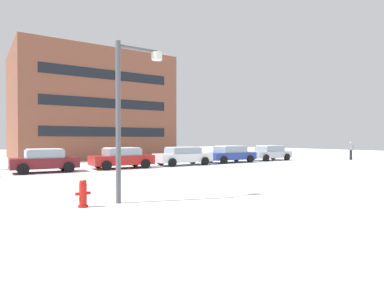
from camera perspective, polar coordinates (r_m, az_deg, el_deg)
name	(u,v)px	position (r m, az deg, el deg)	size (l,w,h in m)	color
fire_hydrant	(83,193)	(10.47, -18.31, -7.97)	(0.44, 0.30, 0.87)	red
street_lamp	(127,104)	(10.87, -11.13, 6.83)	(1.64, 0.36, 5.14)	#4C4F54
parked_car_maroon	(45,160)	(22.04, -24.12, -2.60)	(3.88, 2.10, 1.45)	maroon
parked_car_red	(122,158)	(23.42, -12.03, -2.33)	(4.26, 2.26, 1.44)	red
parked_car_white	(183,156)	(25.62, -1.58, -2.05)	(4.49, 2.18, 1.42)	white
parked_car_blue	(230,154)	(28.74, 6.63, -1.72)	(4.44, 2.25, 1.45)	#283D93
parked_car_silver	(270,153)	(32.25, 13.27, -1.48)	(4.26, 2.13, 1.42)	silver
pedestrian_crossing	(351,149)	(35.76, 25.75, -0.84)	(0.39, 0.46, 1.75)	black
building_far_right	(90,108)	(38.10, -17.24, 6.03)	(15.23, 11.65, 10.98)	brown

